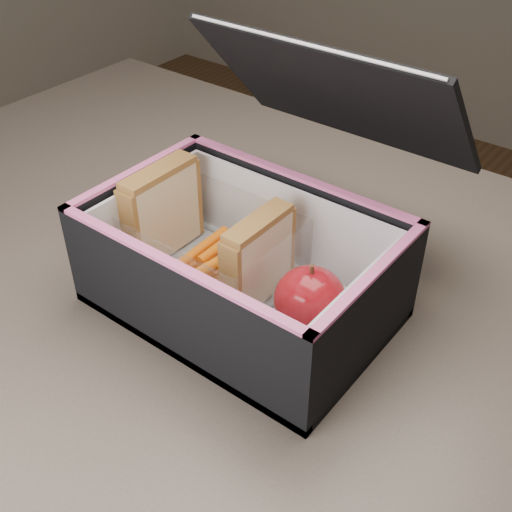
% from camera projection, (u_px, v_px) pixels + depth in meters
% --- Properties ---
extents(kitchen_table, '(1.20, 0.80, 0.75)m').
position_uv_depth(kitchen_table, '(243.00, 342.00, 0.75)').
color(kitchen_table, brown).
rests_on(kitchen_table, ground).
extents(lunch_bag, '(0.29, 0.32, 0.25)m').
position_uv_depth(lunch_bag, '(245.00, 256.00, 0.63)').
color(lunch_bag, black).
rests_on(lunch_bag, kitchen_table).
extents(plastic_tub, '(0.17, 0.12, 0.07)m').
position_uv_depth(plastic_tub, '(209.00, 246.00, 0.67)').
color(plastic_tub, white).
rests_on(plastic_tub, lunch_bag).
extents(sandwich_left, '(0.03, 0.09, 0.10)m').
position_uv_depth(sandwich_left, '(162.00, 211.00, 0.69)').
color(sandwich_left, beige).
rests_on(sandwich_left, plastic_tub).
extents(sandwich_right, '(0.02, 0.08, 0.09)m').
position_uv_depth(sandwich_right, '(258.00, 259.00, 0.63)').
color(sandwich_right, beige).
rests_on(sandwich_right, plastic_tub).
extents(carrot_sticks, '(0.05, 0.15, 0.03)m').
position_uv_depth(carrot_sticks, '(216.00, 258.00, 0.68)').
color(carrot_sticks, '#FF600F').
rests_on(carrot_sticks, plastic_tub).
extents(paper_napkin, '(0.09, 0.09, 0.01)m').
position_uv_depth(paper_napkin, '(314.00, 323.00, 0.62)').
color(paper_napkin, white).
rests_on(paper_napkin, lunch_bag).
extents(red_apple, '(0.07, 0.07, 0.07)m').
position_uv_depth(red_apple, '(310.00, 299.00, 0.60)').
color(red_apple, '#91070B').
rests_on(red_apple, paper_napkin).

